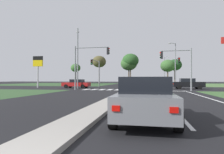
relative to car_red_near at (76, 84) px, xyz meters
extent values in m
plane|color=black|center=(9.54, 1.14, -0.76)|extent=(200.00, 200.00, 0.00)
cube|color=#2D4C28|center=(-15.96, 25.64, -0.75)|extent=(35.00, 35.00, 0.01)
cube|color=gray|center=(9.54, -17.86, -0.69)|extent=(1.20, 22.00, 0.14)
cube|color=gray|center=(9.54, 26.14, -0.69)|extent=(1.20, 36.00, 0.14)
cube|color=silver|center=(13.04, -23.56, -0.75)|extent=(0.14, 2.00, 0.01)
cube|color=silver|center=(13.04, -17.56, -0.75)|extent=(0.14, 2.00, 0.01)
cube|color=silver|center=(13.04, -11.56, -0.75)|extent=(0.14, 2.00, 0.01)
cube|color=silver|center=(16.39, -16.86, -0.75)|extent=(0.14, 24.00, 0.01)
cube|color=silver|center=(13.34, -5.86, -0.75)|extent=(6.40, 0.50, 0.01)
cube|color=silver|center=(3.14, -4.06, -0.75)|extent=(0.70, 2.80, 0.01)
cube|color=silver|center=(4.29, -4.06, -0.75)|extent=(0.70, 2.80, 0.01)
cube|color=silver|center=(5.44, -4.06, -0.75)|extent=(0.70, 2.80, 0.01)
cube|color=silver|center=(6.59, -4.06, -0.75)|extent=(0.70, 2.80, 0.01)
cube|color=silver|center=(7.74, -4.06, -0.75)|extent=(0.70, 2.80, 0.01)
cube|color=#A31919|center=(-0.04, 0.00, -0.12)|extent=(4.59, 1.79, 0.63)
cube|color=black|center=(0.11, 0.00, 0.45)|extent=(2.11, 1.57, 0.52)
cube|color=red|center=(2.28, -0.68, -0.06)|extent=(0.04, 0.20, 0.14)
cube|color=red|center=(2.28, 0.68, -0.06)|extent=(0.04, 0.20, 0.14)
cylinder|color=black|center=(-1.50, -0.89, -0.44)|extent=(0.64, 0.22, 0.64)
cylinder|color=black|center=(-1.50, 0.89, -0.44)|extent=(0.64, 0.22, 0.64)
cylinder|color=black|center=(1.43, -0.89, -0.44)|extent=(0.64, 0.22, 0.64)
cylinder|color=black|center=(1.43, 0.89, -0.44)|extent=(0.64, 0.22, 0.64)
cube|color=#161E47|center=(7.23, 23.67, -0.07)|extent=(1.74, 4.48, 0.74)
cube|color=black|center=(7.23, 23.82, 0.56)|extent=(1.53, 2.06, 0.52)
cube|color=red|center=(7.89, 25.93, 0.01)|extent=(0.20, 0.04, 0.14)
cube|color=red|center=(6.57, 25.93, 0.01)|extent=(0.20, 0.04, 0.14)
cylinder|color=black|center=(8.10, 22.24, -0.44)|extent=(0.22, 0.64, 0.64)
cylinder|color=black|center=(6.36, 22.24, -0.44)|extent=(0.22, 0.64, 0.64)
cylinder|color=black|center=(8.10, 25.11, -0.44)|extent=(0.22, 0.64, 0.64)
cylinder|color=black|center=(6.36, 25.11, -0.44)|extent=(0.22, 0.64, 0.64)
cube|color=slate|center=(11.71, -23.33, -0.10)|extent=(1.78, 4.44, 0.67)
cube|color=black|center=(11.71, -23.48, 0.49)|extent=(1.57, 2.04, 0.52)
cube|color=red|center=(11.03, -25.57, -0.04)|extent=(0.20, 0.04, 0.14)
cube|color=red|center=(12.39, -25.57, -0.04)|extent=(0.20, 0.04, 0.14)
cylinder|color=black|center=(10.82, -21.91, -0.44)|extent=(0.22, 0.64, 0.64)
cylinder|color=black|center=(12.60, -21.91, -0.44)|extent=(0.22, 0.64, 0.64)
cylinder|color=black|center=(10.82, -24.75, -0.44)|extent=(0.22, 0.64, 0.64)
cylinder|color=black|center=(12.60, -24.75, -0.44)|extent=(0.22, 0.64, 0.64)
cube|color=black|center=(17.90, -0.01, -0.05)|extent=(4.47, 1.74, 0.77)
cube|color=black|center=(17.75, -0.01, 0.59)|extent=(2.06, 1.53, 0.52)
cube|color=red|center=(15.64, 0.65, 0.03)|extent=(0.04, 0.20, 0.14)
cube|color=red|center=(15.64, -0.67, 0.03)|extent=(0.04, 0.20, 0.14)
cylinder|color=black|center=(19.33, 0.86, -0.44)|extent=(0.64, 0.22, 0.64)
cylinder|color=black|center=(19.33, -0.88, -0.44)|extent=(0.64, 0.22, 0.64)
cylinder|color=black|center=(16.47, 0.86, -0.44)|extent=(0.64, 0.22, 0.64)
cylinder|color=black|center=(16.47, -0.88, -0.44)|extent=(0.64, 0.22, 0.64)
cylinder|color=gray|center=(1.94, -5.46, 2.28)|extent=(0.18, 0.18, 6.07)
cylinder|color=gray|center=(4.27, -5.46, 5.06)|extent=(4.64, 0.12, 0.12)
cube|color=black|center=(6.59, -5.46, 4.54)|extent=(0.26, 0.32, 0.95)
sphere|color=red|center=(6.75, -5.46, 4.84)|extent=(0.20, 0.20, 0.20)
sphere|color=#3A2405|center=(6.75, -5.46, 4.54)|extent=(0.20, 0.20, 0.20)
sphere|color=black|center=(6.75, -5.46, 4.24)|extent=(0.20, 0.20, 0.20)
cylinder|color=gray|center=(1.94, 7.74, 1.92)|extent=(0.18, 0.18, 5.35)
cylinder|color=gray|center=(1.94, 5.06, 4.34)|extent=(0.12, 5.36, 0.12)
cube|color=black|center=(1.94, 2.38, 3.82)|extent=(0.32, 0.26, 0.95)
sphere|color=#360503|center=(1.94, 2.22, 4.12)|extent=(0.20, 0.20, 0.20)
sphere|color=#3A2405|center=(1.94, 2.22, 3.82)|extent=(0.20, 0.20, 0.20)
sphere|color=green|center=(1.94, 2.22, 3.52)|extent=(0.20, 0.20, 0.20)
cylinder|color=gray|center=(17.14, 7.74, 1.99)|extent=(0.18, 0.18, 5.50)
cylinder|color=gray|center=(17.14, 5.59, 4.49)|extent=(0.12, 4.31, 0.12)
cube|color=black|center=(17.14, 3.43, 3.97)|extent=(0.32, 0.26, 0.95)
sphere|color=red|center=(17.14, 3.27, 4.27)|extent=(0.20, 0.20, 0.20)
sphere|color=#3A2405|center=(17.14, 3.27, 3.97)|extent=(0.20, 0.20, 0.20)
sphere|color=black|center=(17.14, 3.27, 3.67)|extent=(0.20, 0.20, 0.20)
cylinder|color=gray|center=(17.14, -5.46, 1.91)|extent=(0.18, 0.18, 5.34)
cylinder|color=gray|center=(15.38, -5.46, 4.33)|extent=(3.53, 0.12, 0.12)
cube|color=black|center=(13.62, -5.46, 3.81)|extent=(0.26, 0.32, 0.95)
sphere|color=red|center=(13.46, -5.46, 4.11)|extent=(0.20, 0.20, 0.20)
sphere|color=#3A2405|center=(13.46, -5.46, 3.81)|extent=(0.20, 0.20, 0.20)
sphere|color=black|center=(13.46, -5.46, 3.51)|extent=(0.20, 0.20, 0.20)
cylinder|color=gray|center=(0.68, -1.27, 4.15)|extent=(0.20, 0.20, 9.81)
cylinder|color=gray|center=(0.36, -0.44, 8.96)|extent=(0.74, 1.69, 0.10)
ellipsoid|color=#B2B2A8|center=(0.04, 0.38, 8.86)|extent=(0.56, 0.28, 0.20)
cylinder|color=gray|center=(18.41, 16.49, 4.30)|extent=(0.20, 0.20, 10.12)
cylinder|color=gray|center=(17.67, 15.92, 9.26)|extent=(1.53, 1.22, 0.10)
ellipsoid|color=#B2B2A8|center=(16.93, 15.36, 9.16)|extent=(0.56, 0.28, 0.20)
cylinder|color=gray|center=(18.41, 45.35, 4.42)|extent=(0.20, 0.20, 10.36)
cylinder|color=gray|center=(19.13, 44.72, 9.50)|extent=(1.51, 1.33, 0.10)
ellipsoid|color=#B2B2A8|center=(19.85, 44.10, 9.40)|extent=(0.56, 0.28, 0.20)
cylinder|color=#232833|center=(9.63, 11.46, -0.25)|extent=(0.16, 0.16, 0.73)
cylinder|color=#4C4C4C|center=(9.63, 11.46, 0.49)|extent=(0.34, 0.34, 0.76)
sphere|color=tan|center=(9.63, 11.46, 0.98)|extent=(0.22, 0.22, 0.22)
torus|color=yellow|center=(29.86, 19.27, 10.12)|extent=(0.96, 0.16, 0.96)
cylinder|color=silver|center=(-7.17, -0.07, 1.12)|extent=(0.24, 0.24, 3.76)
cube|color=gold|center=(-7.17, -0.07, 3.55)|extent=(1.80, 0.24, 1.10)
cube|color=black|center=(-7.17, -0.07, 4.45)|extent=(1.80, 0.24, 0.70)
cylinder|color=#423323|center=(-12.85, 31.94, 1.55)|extent=(0.45, 0.45, 4.62)
ellipsoid|color=#38602D|center=(-12.85, 31.94, 4.80)|extent=(3.40, 3.40, 2.89)
cylinder|color=#423323|center=(-4.24, 31.51, 2.37)|extent=(0.37, 0.37, 6.25)
ellipsoid|color=#4C4728|center=(-4.24, 31.51, 6.78)|extent=(4.66, 4.66, 3.96)
cylinder|color=#423323|center=(5.70, 33.25, 1.93)|extent=(0.41, 0.41, 5.38)
ellipsoid|color=#38602D|center=(5.70, 33.25, 6.15)|extent=(5.53, 5.53, 4.70)
cylinder|color=#423323|center=(6.29, 32.74, 2.40)|extent=(0.33, 0.33, 6.32)
ellipsoid|color=#285123|center=(6.29, 32.74, 7.06)|extent=(5.47, 5.47, 4.65)
cylinder|color=#423323|center=(18.24, 31.89, 1.54)|extent=(0.33, 0.33, 4.59)
ellipsoid|color=#38602D|center=(18.24, 31.89, 5.09)|extent=(4.57, 4.57, 3.88)
cylinder|color=#423323|center=(20.80, 34.50, 1.78)|extent=(0.47, 0.47, 5.07)
ellipsoid|color=#1E421E|center=(20.80, 34.50, 5.53)|extent=(4.43, 4.43, 3.77)
camera|label=1|loc=(11.78, -30.08, 0.66)|focal=30.08mm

